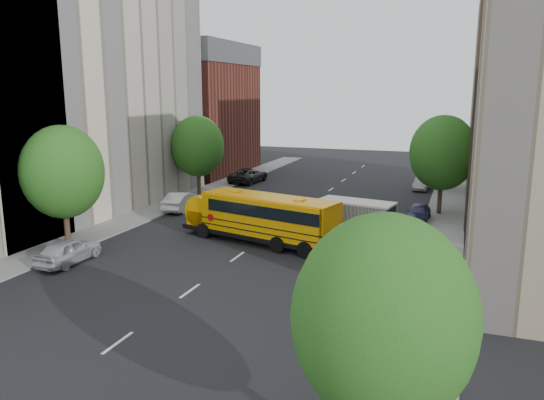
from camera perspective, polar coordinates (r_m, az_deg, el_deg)
The scene contains 20 objects.
ground at distance 34.39m, azimuth -2.41°, elevation -5.17°, with size 120.00×120.00×0.00m, color black.
sidewalk_left at distance 43.95m, azimuth -13.88°, elevation -1.68°, with size 3.00×80.00×0.12m, color slate.
sidewalk_right at distance 36.79m, azimuth 17.58°, elevation -4.49°, with size 3.00×80.00×0.12m, color slate.
lane_markings at distance 43.48m, azimuth 2.60°, elevation -1.56°, with size 0.15×64.00×0.01m, color silver.
building_left_cream at distance 47.55m, azimuth -20.45°, elevation 11.02°, with size 10.00×26.00×20.00m, color beige.
building_left_redbrick at distance 66.02m, azimuth -7.74°, elevation 8.58°, with size 10.00×15.00×13.00m, color maroon.
building_right_far at distance 50.71m, azimuth 26.48°, elevation 9.40°, with size 10.00×22.00×18.00m, color #B2AA8A.
street_tree_1 at distance 35.76m, azimuth -21.60°, elevation 2.81°, with size 5.12×5.12×7.90m.
street_tree_2 at distance 50.54m, azimuth -8.00°, elevation 5.75°, with size 4.99×4.99×7.71m.
street_tree_3 at distance 13.67m, azimuth 11.89°, elevation -12.37°, with size 4.61×4.61×7.11m.
street_tree_4 at distance 44.71m, azimuth 17.88°, elevation 4.85°, with size 5.25×5.25×8.10m.
street_tree_5 at distance 56.68m, azimuth 18.38°, elevation 5.78°, with size 4.86×4.86×7.51m.
school_bus at distance 35.16m, azimuth -1.39°, elevation -1.67°, with size 11.98×5.43×3.30m.
safari_truck at distance 36.41m, azimuth 8.36°, elevation -1.99°, with size 6.61×3.39×2.70m.
parked_car_0 at distance 33.43m, azimuth -21.05°, elevation -5.11°, with size 1.78×4.43×1.51m, color #AFAFB6.
parked_car_1 at distance 45.56m, azimuth -9.64°, elevation -0.10°, with size 1.67×4.78×1.57m, color silver.
parked_car_2 at distance 58.56m, azimuth -2.55°, elevation 2.67°, with size 2.63×5.71×1.59m, color black.
parked_car_3 at distance 24.16m, azimuth 11.56°, elevation -11.08°, with size 2.00×4.92×1.43m, color maroon.
parked_car_4 at distance 42.59m, azimuth 15.47°, elevation -1.34°, with size 1.60×3.97×1.35m, color #37365F.
parked_car_5 at distance 56.32m, azimuth 15.84°, elevation 1.72°, with size 1.37×3.92×1.29m, color gray.
Camera 1 is at (12.58, -30.41, 9.97)m, focal length 35.00 mm.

